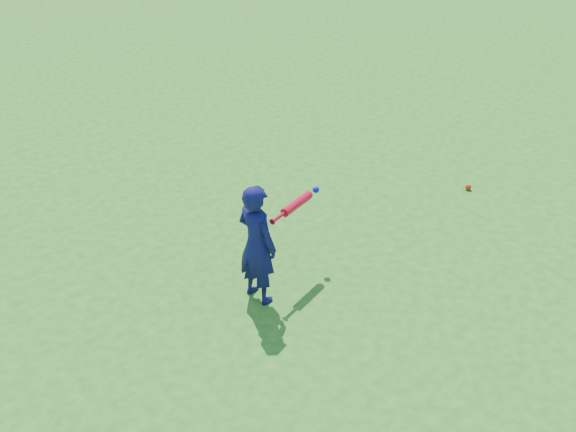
# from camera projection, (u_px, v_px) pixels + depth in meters

# --- Properties ---
(ground) EXTENTS (80.00, 80.00, 0.00)m
(ground) POSITION_uv_depth(u_px,v_px,m) (352.00, 296.00, 6.21)
(ground) COLOR #28721B
(ground) RESTS_ON ground
(child) EXTENTS (0.35, 0.48, 1.22)m
(child) POSITION_uv_depth(u_px,v_px,m) (257.00, 244.00, 5.89)
(child) COLOR #10104D
(child) RESTS_ON ground
(ground_ball_red) EXTENTS (0.07, 0.07, 0.07)m
(ground_ball_red) POSITION_uv_depth(u_px,v_px,m) (468.00, 187.00, 8.01)
(ground_ball_red) COLOR red
(ground_ball_red) RESTS_ON ground
(bat_swing) EXTENTS (0.76, 0.28, 0.09)m
(bat_swing) POSITION_uv_depth(u_px,v_px,m) (299.00, 202.00, 6.20)
(bat_swing) COLOR red
(bat_swing) RESTS_ON ground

